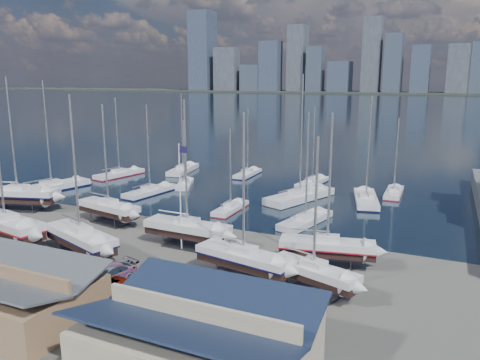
% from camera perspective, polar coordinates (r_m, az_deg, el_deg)
% --- Properties ---
extents(ground, '(1400.00, 1400.00, 0.00)m').
position_cam_1_polar(ground, '(50.79, -11.75, -8.21)').
color(ground, '#605E59').
rests_on(ground, ground).
extents(water, '(1400.00, 600.00, 0.40)m').
position_cam_1_polar(water, '(349.62, 20.28, 8.56)').
color(water, '#192739').
rests_on(water, ground).
extents(far_shore, '(1400.00, 80.00, 2.20)m').
position_cam_1_polar(far_shore, '(608.88, 22.43, 9.75)').
color(far_shore, '#2D332D').
rests_on(far_shore, ground).
extents(skyline, '(639.14, 43.80, 107.69)m').
position_cam_1_polar(skyline, '(603.24, 21.94, 13.39)').
color(skyline, '#475166').
rests_on(skyline, far_shore).
extents(shed_grey, '(12.60, 8.40, 4.17)m').
position_cam_1_polar(shed_grey, '(39.37, -26.13, -12.05)').
color(shed_grey, '#8C6B4C').
rests_on(shed_grey, ground).
extents(shed_blue, '(13.65, 9.45, 4.71)m').
position_cam_1_polar(shed_blue, '(29.58, -4.97, -18.47)').
color(shed_blue, '#BFB293').
rests_on(shed_blue, ground).
extents(sailboat_cradle_0, '(11.55, 6.20, 17.83)m').
position_cam_1_polar(sailboat_cradle_0, '(70.27, -25.46, -1.60)').
color(sailboat_cradle_0, '#2D2D33').
rests_on(sailboat_cradle_0, ground).
extents(sailboat_cradle_1, '(11.28, 4.86, 17.52)m').
position_cam_1_polar(sailboat_cradle_1, '(56.50, -26.66, -4.89)').
color(sailboat_cradle_1, '#2D2D33').
rests_on(sailboat_cradle_1, ground).
extents(sailboat_cradle_2, '(9.19, 4.09, 14.62)m').
position_cam_1_polar(sailboat_cradle_2, '(59.77, -15.73, -3.28)').
color(sailboat_cradle_2, '#2D2D33').
rests_on(sailboat_cradle_2, ground).
extents(sailboat_cradle_3, '(10.34, 5.87, 16.11)m').
position_cam_1_polar(sailboat_cradle_3, '(49.47, -18.91, -6.64)').
color(sailboat_cradle_3, '#2D2D33').
rests_on(sailboat_cradle_3, ground).
extents(sailboat_cradle_4, '(9.55, 2.90, 15.52)m').
position_cam_1_polar(sailboat_cradle_4, '(49.92, -6.44, -5.89)').
color(sailboat_cradle_4, '#2D2D33').
rests_on(sailboat_cradle_4, ground).
extents(sailboat_cradle_5, '(9.41, 4.13, 14.81)m').
position_cam_1_polar(sailboat_cradle_5, '(41.92, 0.44, -9.47)').
color(sailboat_cradle_5, '#2D2D33').
rests_on(sailboat_cradle_5, ground).
extents(sailboat_cradle_6, '(9.29, 4.32, 14.60)m').
position_cam_1_polar(sailboat_cradle_6, '(45.31, 10.57, -8.01)').
color(sailboat_cradle_6, '#2D2D33').
rests_on(sailboat_cradle_6, ground).
extents(sailboat_cradle_7, '(8.22, 4.58, 13.17)m').
position_cam_1_polar(sailboat_cradle_7, '(39.75, 8.94, -10.99)').
color(sailboat_cradle_7, '#2D2D33').
rests_on(sailboat_cradle_7, ground).
extents(sailboat_moored_0, '(6.23, 12.63, 18.19)m').
position_cam_1_polar(sailboat_moored_0, '(80.79, -21.95, -0.98)').
color(sailboat_moored_0, black).
rests_on(sailboat_moored_0, water).
extents(sailboat_moored_1, '(4.61, 10.35, 14.95)m').
position_cam_1_polar(sailboat_moored_1, '(88.41, -14.48, 0.60)').
color(sailboat_moored_1, black).
rests_on(sailboat_moored_1, water).
extents(sailboat_moored_2, '(4.70, 10.64, 15.54)m').
position_cam_1_polar(sailboat_moored_2, '(90.23, -6.95, 1.14)').
color(sailboat_moored_2, black).
rests_on(sailboat_moored_2, water).
extents(sailboat_moored_3, '(4.05, 9.95, 14.44)m').
position_cam_1_polar(sailboat_moored_3, '(73.75, -10.90, -1.50)').
color(sailboat_moored_3, black).
rests_on(sailboat_moored_3, water).
extents(sailboat_moored_4, '(5.03, 7.83, 11.50)m').
position_cam_1_polar(sailboat_moored_4, '(78.14, -6.74, -0.57)').
color(sailboat_moored_4, black).
rests_on(sailboat_moored_4, water).
extents(sailboat_moored_5, '(2.66, 8.73, 12.96)m').
position_cam_1_polar(sailboat_moored_5, '(86.22, 0.94, 0.70)').
color(sailboat_moored_5, black).
rests_on(sailboat_moored_5, water).
extents(sailboat_moored_6, '(2.30, 7.85, 11.69)m').
position_cam_1_polar(sailboat_moored_6, '(63.28, -1.16, -3.56)').
color(sailboat_moored_6, black).
rests_on(sailboat_moored_6, water).
extents(sailboat_moored_7, '(7.73, 13.05, 19.05)m').
position_cam_1_polar(sailboat_moored_7, '(69.42, 7.30, -2.22)').
color(sailboat_moored_7, black).
rests_on(sailboat_moored_7, water).
extents(sailboat_moored_8, '(3.56, 9.42, 13.74)m').
position_cam_1_polar(sailboat_moored_8, '(79.62, 8.81, -0.41)').
color(sailboat_moored_8, black).
rests_on(sailboat_moored_8, water).
extents(sailboat_moored_9, '(4.66, 9.86, 14.36)m').
position_cam_1_polar(sailboat_moored_9, '(58.37, 7.99, -5.03)').
color(sailboat_moored_9, black).
rests_on(sailboat_moored_9, water).
extents(sailboat_moored_10, '(5.51, 11.12, 16.02)m').
position_cam_1_polar(sailboat_moored_10, '(69.94, 15.09, -2.45)').
color(sailboat_moored_10, black).
rests_on(sailboat_moored_10, water).
extents(sailboat_moored_11, '(2.53, 8.35, 12.39)m').
position_cam_1_polar(sailboat_moored_11, '(75.56, 18.23, -1.57)').
color(sailboat_moored_11, black).
rests_on(sailboat_moored_11, water).
extents(car_b, '(5.04, 2.18, 1.61)m').
position_cam_1_polar(car_b, '(42.37, -21.04, -11.85)').
color(car_b, gray).
rests_on(car_b, ground).
extents(car_c, '(2.69, 5.48, 1.50)m').
position_cam_1_polar(car_c, '(40.36, -16.94, -12.87)').
color(car_c, gray).
rests_on(car_c, ground).
extents(car_d, '(3.59, 5.90, 1.60)m').
position_cam_1_polar(car_d, '(43.04, -15.87, -11.11)').
color(car_d, gray).
rests_on(car_d, ground).
extents(flagpole, '(0.99, 0.12, 11.19)m').
position_cam_1_polar(flagpole, '(47.89, -7.24, -1.29)').
color(flagpole, white).
rests_on(flagpole, ground).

